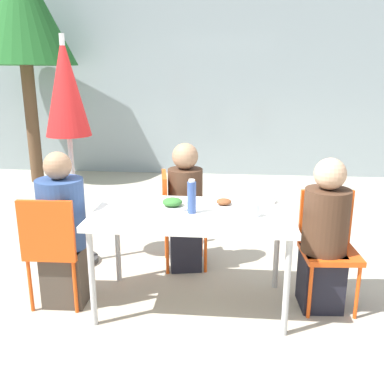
{
  "coord_description": "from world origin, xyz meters",
  "views": [
    {
      "loc": [
        0.28,
        -2.95,
        1.75
      ],
      "look_at": [
        0.0,
        0.0,
        0.91
      ],
      "focal_mm": 40.0,
      "sensor_mm": 36.0,
      "label": 1
    }
  ],
  "objects_px": {
    "bottle": "(191,197)",
    "salad_bowl": "(265,199)",
    "chair_left": "(54,243)",
    "person_right": "(324,239)",
    "tree_behind_left": "(21,10)",
    "person_left": "(63,234)",
    "chair_right": "(328,239)",
    "chair_far": "(176,212)",
    "drinking_cup": "(254,210)",
    "closed_umbrella": "(66,97)",
    "person_far": "(185,209)"
  },
  "relations": [
    {
      "from": "person_left",
      "to": "chair_far",
      "type": "distance_m",
      "value": 1.05
    },
    {
      "from": "chair_far",
      "to": "drinking_cup",
      "type": "bearing_deg",
      "value": 30.85
    },
    {
      "from": "person_right",
      "to": "drinking_cup",
      "type": "relative_size",
      "value": 12.31
    },
    {
      "from": "drinking_cup",
      "to": "salad_bowl",
      "type": "height_order",
      "value": "drinking_cup"
    },
    {
      "from": "person_left",
      "to": "drinking_cup",
      "type": "height_order",
      "value": "person_left"
    },
    {
      "from": "drinking_cup",
      "to": "chair_right",
      "type": "bearing_deg",
      "value": 20.43
    },
    {
      "from": "salad_bowl",
      "to": "person_right",
      "type": "bearing_deg",
      "value": -27.09
    },
    {
      "from": "person_left",
      "to": "salad_bowl",
      "type": "xyz_separation_m",
      "value": [
        1.53,
        0.32,
        0.22
      ]
    },
    {
      "from": "salad_bowl",
      "to": "tree_behind_left",
      "type": "relative_size",
      "value": 0.05
    },
    {
      "from": "chair_far",
      "to": "drinking_cup",
      "type": "relative_size",
      "value": 9.3
    },
    {
      "from": "person_left",
      "to": "bottle",
      "type": "xyz_separation_m",
      "value": [
        0.97,
        0.01,
        0.32
      ]
    },
    {
      "from": "chair_left",
      "to": "person_right",
      "type": "bearing_deg",
      "value": 3.33
    },
    {
      "from": "drinking_cup",
      "to": "tree_behind_left",
      "type": "bearing_deg",
      "value": 132.17
    },
    {
      "from": "drinking_cup",
      "to": "tree_behind_left",
      "type": "relative_size",
      "value": 0.03
    },
    {
      "from": "chair_left",
      "to": "person_far",
      "type": "height_order",
      "value": "person_far"
    },
    {
      "from": "chair_far",
      "to": "tree_behind_left",
      "type": "height_order",
      "value": "tree_behind_left"
    },
    {
      "from": "bottle",
      "to": "salad_bowl",
      "type": "relative_size",
      "value": 1.54
    },
    {
      "from": "chair_far",
      "to": "tree_behind_left",
      "type": "distance_m",
      "value": 4.52
    },
    {
      "from": "person_left",
      "to": "chair_right",
      "type": "height_order",
      "value": "person_left"
    },
    {
      "from": "person_far",
      "to": "person_right",
      "type": "bearing_deg",
      "value": 51.55
    },
    {
      "from": "chair_right",
      "to": "salad_bowl",
      "type": "distance_m",
      "value": 0.56
    },
    {
      "from": "person_left",
      "to": "tree_behind_left",
      "type": "distance_m",
      "value": 4.63
    },
    {
      "from": "person_right",
      "to": "tree_behind_left",
      "type": "height_order",
      "value": "tree_behind_left"
    },
    {
      "from": "chair_right",
      "to": "drinking_cup",
      "type": "bearing_deg",
      "value": 16.47
    },
    {
      "from": "chair_right",
      "to": "person_far",
      "type": "bearing_deg",
      "value": -27.57
    },
    {
      "from": "chair_far",
      "to": "chair_right",
      "type": "bearing_deg",
      "value": 56.04
    },
    {
      "from": "salad_bowl",
      "to": "tree_behind_left",
      "type": "distance_m",
      "value": 5.16
    },
    {
      "from": "chair_left",
      "to": "chair_far",
      "type": "height_order",
      "value": "same"
    },
    {
      "from": "tree_behind_left",
      "to": "person_left",
      "type": "bearing_deg",
      "value": -62.29
    },
    {
      "from": "chair_right",
      "to": "chair_far",
      "type": "relative_size",
      "value": 1.0
    },
    {
      "from": "person_left",
      "to": "bottle",
      "type": "bearing_deg",
      "value": -1.49
    },
    {
      "from": "bottle",
      "to": "salad_bowl",
      "type": "xyz_separation_m",
      "value": [
        0.55,
        0.31,
        -0.09
      ]
    },
    {
      "from": "person_far",
      "to": "salad_bowl",
      "type": "bearing_deg",
      "value": 51.0
    },
    {
      "from": "chair_left",
      "to": "person_left",
      "type": "distance_m",
      "value": 0.1
    },
    {
      "from": "chair_far",
      "to": "drinking_cup",
      "type": "xyz_separation_m",
      "value": [
        0.66,
        -0.75,
        0.29
      ]
    },
    {
      "from": "salad_bowl",
      "to": "tree_behind_left",
      "type": "xyz_separation_m",
      "value": [
        -3.45,
        3.35,
        1.85
      ]
    },
    {
      "from": "chair_far",
      "to": "closed_umbrella",
      "type": "height_order",
      "value": "closed_umbrella"
    },
    {
      "from": "closed_umbrella",
      "to": "bottle",
      "type": "distance_m",
      "value": 1.48
    },
    {
      "from": "chair_right",
      "to": "tree_behind_left",
      "type": "bearing_deg",
      "value": -45.59
    },
    {
      "from": "chair_left",
      "to": "chair_far",
      "type": "xyz_separation_m",
      "value": [
        0.82,
        0.8,
        0.0
      ]
    },
    {
      "from": "person_left",
      "to": "salad_bowl",
      "type": "distance_m",
      "value": 1.57
    },
    {
      "from": "chair_far",
      "to": "chair_left",
      "type": "bearing_deg",
      "value": -56.17
    },
    {
      "from": "drinking_cup",
      "to": "person_far",
      "type": "bearing_deg",
      "value": 128.64
    },
    {
      "from": "chair_far",
      "to": "closed_umbrella",
      "type": "xyz_separation_m",
      "value": [
        -0.93,
        -0.03,
        1.02
      ]
    },
    {
      "from": "person_left",
      "to": "chair_right",
      "type": "relative_size",
      "value": 1.36
    },
    {
      "from": "chair_left",
      "to": "person_left",
      "type": "relative_size",
      "value": 0.74
    },
    {
      "from": "chair_right",
      "to": "bottle",
      "type": "bearing_deg",
      "value": 5.81
    },
    {
      "from": "chair_left",
      "to": "drinking_cup",
      "type": "bearing_deg",
      "value": 0.14
    },
    {
      "from": "chair_left",
      "to": "person_far",
      "type": "distance_m",
      "value": 1.18
    },
    {
      "from": "person_left",
      "to": "person_right",
      "type": "relative_size",
      "value": 1.02
    }
  ]
}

